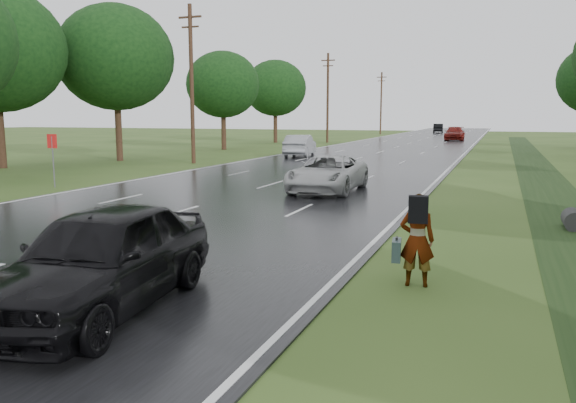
% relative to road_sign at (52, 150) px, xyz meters
% --- Properties ---
extents(road, '(14.00, 180.00, 0.04)m').
position_rel_road_sign_xyz_m(road, '(8.50, 33.00, -1.62)').
color(road, black).
rests_on(road, ground).
extents(edge_stripe_east, '(0.12, 180.00, 0.01)m').
position_rel_road_sign_xyz_m(edge_stripe_east, '(15.25, 33.00, -1.60)').
color(edge_stripe_east, silver).
rests_on(edge_stripe_east, road).
extents(edge_stripe_west, '(0.12, 180.00, 0.01)m').
position_rel_road_sign_xyz_m(edge_stripe_west, '(1.75, 33.00, -1.60)').
color(edge_stripe_west, silver).
rests_on(edge_stripe_west, road).
extents(center_line, '(0.12, 180.00, 0.01)m').
position_rel_road_sign_xyz_m(center_line, '(8.50, 33.00, -1.60)').
color(center_line, silver).
rests_on(center_line, road).
extents(drainage_ditch, '(2.20, 120.00, 0.56)m').
position_rel_road_sign_xyz_m(drainage_ditch, '(20.00, 6.71, -1.61)').
color(drainage_ditch, black).
rests_on(drainage_ditch, ground).
extents(road_sign, '(0.50, 0.06, 2.30)m').
position_rel_road_sign_xyz_m(road_sign, '(0.00, 0.00, 0.00)').
color(road_sign, slate).
rests_on(road_sign, ground).
extents(utility_pole_mid, '(1.60, 0.26, 10.00)m').
position_rel_road_sign_xyz_m(utility_pole_mid, '(-0.70, 13.00, 3.55)').
color(utility_pole_mid, '#3B2518').
rests_on(utility_pole_mid, ground).
extents(utility_pole_far, '(1.60, 0.26, 10.00)m').
position_rel_road_sign_xyz_m(utility_pole_far, '(-0.70, 43.00, 3.55)').
color(utility_pole_far, '#3B2518').
rests_on(utility_pole_far, ground).
extents(utility_pole_distant, '(1.60, 0.26, 10.00)m').
position_rel_road_sign_xyz_m(utility_pole_distant, '(-0.70, 73.00, 3.55)').
color(utility_pole_distant, '#3B2518').
rests_on(utility_pole_distant, ground).
extents(tree_west_c, '(7.80, 7.80, 10.43)m').
position_rel_road_sign_xyz_m(tree_west_c, '(-6.50, 13.00, 5.27)').
color(tree_west_c, '#3B2518').
rests_on(tree_west_c, ground).
extents(tree_west_d, '(6.60, 6.60, 8.80)m').
position_rel_road_sign_xyz_m(tree_west_d, '(-5.70, 27.00, 4.18)').
color(tree_west_d, '#3B2518').
rests_on(tree_west_d, ground).
extents(tree_west_f, '(7.00, 7.00, 9.29)m').
position_rel_road_sign_xyz_m(tree_west_f, '(-6.30, 41.00, 4.49)').
color(tree_west_f, '#3B2518').
rests_on(tree_west_f, ground).
extents(pedestrian, '(0.82, 0.66, 1.71)m').
position_rel_road_sign_xyz_m(pedestrian, '(16.68, -8.84, -0.76)').
color(pedestrian, '#A5998C').
rests_on(pedestrian, ground).
extents(white_pickup, '(2.46, 5.24, 1.45)m').
position_rel_road_sign_xyz_m(white_pickup, '(11.50, 2.78, -0.88)').
color(white_pickup, silver).
rests_on(white_pickup, road).
extents(dark_sedan, '(2.54, 5.11, 1.67)m').
position_rel_road_sign_xyz_m(dark_sedan, '(12.25, -11.98, -0.76)').
color(dark_sedan, black).
rests_on(dark_sedan, road).
extents(silver_sedan, '(2.46, 5.11, 1.61)m').
position_rel_road_sign_xyz_m(silver_sedan, '(3.86, 20.89, -0.80)').
color(silver_sedan, '#9A9DA2').
rests_on(silver_sedan, road).
extents(far_car_red, '(2.47, 5.75, 1.65)m').
position_rel_road_sign_xyz_m(far_car_red, '(12.51, 53.76, -0.78)').
color(far_car_red, '#67100B').
rests_on(far_car_red, road).
extents(far_car_dark, '(2.11, 4.91, 1.57)m').
position_rel_road_sign_xyz_m(far_car_dark, '(7.24, 85.12, -0.82)').
color(far_car_dark, black).
rests_on(far_car_dark, road).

